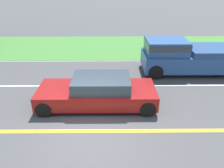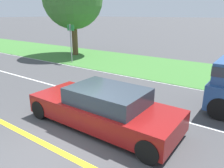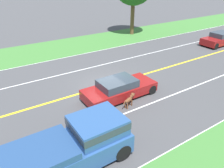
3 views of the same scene
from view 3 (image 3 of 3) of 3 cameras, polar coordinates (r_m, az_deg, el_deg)
name	(u,v)px [view 3 (image 3 of 3)]	position (r m, az deg, el deg)	size (l,w,h in m)	color
ground_plane	(107,85)	(15.53, -1.37, -0.38)	(400.00, 400.00, 0.00)	#424244
centre_divider_line	(107,85)	(15.53, -1.37, -0.37)	(0.18, 160.00, 0.01)	yellow
lane_edge_line_right	(185,143)	(11.22, 18.46, -14.43)	(0.14, 160.00, 0.01)	white
lane_edge_line_left	(68,57)	(21.31, -11.41, 7.00)	(0.14, 160.00, 0.01)	white
lane_dash_same_dir	(138,108)	(13.09, 6.78, -6.35)	(0.10, 160.00, 0.01)	white
lane_dash_oncoming	(85,69)	(18.32, -7.16, 3.91)	(0.10, 160.00, 0.01)	white
grass_verge_left	(57,48)	(23.99, -14.21, 9.03)	(6.00, 160.00, 0.03)	#3D7533
ego_car	(119,89)	(13.86, 1.87, -1.24)	(1.90, 4.79, 1.26)	maroon
dog	(130,99)	(13.00, 4.64, -3.96)	(0.49, 1.14, 0.79)	brown
pickup_truck	(68,148)	(9.28, -11.36, -16.00)	(2.12, 5.64, 1.85)	#284C84
oncoming_car	(220,39)	(27.12, 26.34, 10.52)	(1.87, 4.46, 1.36)	maroon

